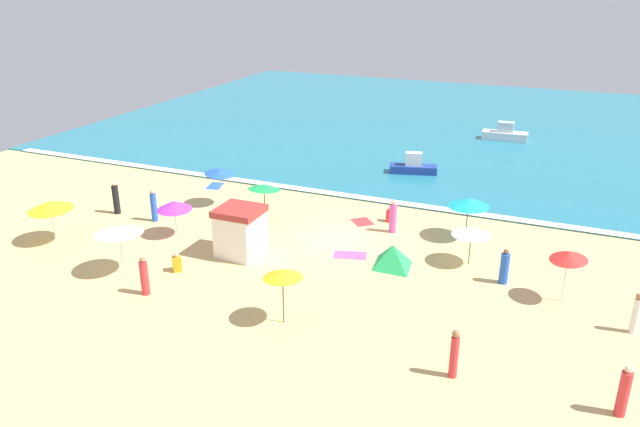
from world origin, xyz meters
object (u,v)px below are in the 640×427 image
(beach_umbrella_6, at_px, (469,202))
(beachgoer_0, at_px, (636,313))
(beachgoer_2, at_px, (177,263))
(beach_umbrella_1, at_px, (264,187))
(beach_umbrella_5, at_px, (118,230))
(beachgoer_9, at_px, (390,215))
(beach_umbrella_8, at_px, (472,231))
(small_boat_0, at_px, (413,166))
(beach_umbrella_3, at_px, (220,172))
(lifeguard_cabana, at_px, (240,231))
(beachgoer_1, at_px, (504,267))
(beachgoer_3, at_px, (116,198))
(beachgoer_4, at_px, (624,392))
(beachgoer_6, at_px, (154,206))
(beach_umbrella_0, at_px, (174,205))
(beach_umbrella_7, at_px, (50,206))
(beachgoer_7, at_px, (454,354))
(beach_umbrella_2, at_px, (569,256))
(beach_tent, at_px, (393,256))
(beachgoer_5, at_px, (144,277))
(small_boat_1, at_px, (505,134))
(beach_umbrella_4, at_px, (283,274))
(beachgoer_8, at_px, (393,217))

(beach_umbrella_6, height_order, beachgoer_0, beach_umbrella_6)
(beachgoer_2, bearing_deg, beach_umbrella_1, 85.46)
(beach_umbrella_5, relative_size, beachgoer_9, 3.28)
(beach_umbrella_8, bearing_deg, small_boat_0, 115.92)
(beach_umbrella_3, relative_size, beachgoer_0, 1.37)
(lifeguard_cabana, xyz_separation_m, beach_umbrella_6, (9.76, 6.28, 0.75))
(beachgoer_1, bearing_deg, beachgoer_3, 179.94)
(beachgoer_4, relative_size, beachgoer_6, 0.97)
(beach_umbrella_1, bearing_deg, beach_umbrella_3, 168.05)
(beach_umbrella_6, xyz_separation_m, small_boat_0, (-5.35, 9.51, -1.45))
(beach_umbrella_0, distance_m, beach_umbrella_1, 5.15)
(beach_umbrella_7, height_order, beachgoer_3, beach_umbrella_7)
(beach_umbrella_0, bearing_deg, beach_umbrella_8, 10.21)
(beachgoer_7, bearing_deg, beachgoer_4, 1.10)
(beach_umbrella_2, distance_m, beach_tent, 7.69)
(beach_umbrella_3, xyz_separation_m, beachgoer_9, (9.98, 1.45, -1.69))
(beachgoer_1, bearing_deg, beach_umbrella_7, -168.48)
(beach_umbrella_2, bearing_deg, beachgoer_3, 178.29)
(beachgoer_5, bearing_deg, beachgoer_2, 90.91)
(beachgoer_1, distance_m, small_boat_1, 25.56)
(beach_umbrella_0, distance_m, beachgoer_0, 21.68)
(beachgoer_1, relative_size, beachgoer_3, 0.85)
(lifeguard_cabana, height_order, beach_umbrella_3, lifeguard_cabana)
(beach_umbrella_6, bearing_deg, beach_umbrella_3, -176.95)
(beach_umbrella_0, xyz_separation_m, beachgoer_6, (-2.33, 1.25, -0.82))
(beachgoer_0, xyz_separation_m, beachgoer_6, (-23.97, 2.11, 0.07))
(beachgoer_3, bearing_deg, beach_umbrella_4, -25.99)
(beachgoer_8, xyz_separation_m, small_boat_0, (-1.61, 10.19, -0.29))
(beachgoer_8, bearing_deg, beachgoer_2, -133.34)
(beach_umbrella_6, relative_size, beachgoer_9, 3.17)
(beach_umbrella_1, xyz_separation_m, beach_tent, (8.43, -3.17, -1.26))
(beach_umbrella_0, height_order, beach_umbrella_3, beach_umbrella_3)
(beachgoer_4, bearing_deg, beach_umbrella_2, 106.63)
(beachgoer_3, bearing_deg, beachgoer_7, -20.23)
(beach_umbrella_1, distance_m, beachgoer_0, 19.28)
(beach_umbrella_5, bearing_deg, beach_umbrella_7, 165.65)
(beach_umbrella_5, xyz_separation_m, beachgoer_3, (-5.30, 5.86, -1.21))
(beachgoer_8, bearing_deg, beach_umbrella_5, -136.75)
(beachgoer_4, distance_m, beachgoer_7, 5.22)
(lifeguard_cabana, xyz_separation_m, beachgoer_6, (-6.61, 1.92, -0.35))
(beachgoer_1, xyz_separation_m, beachgoer_6, (-18.83, -0.07, 0.14))
(small_boat_1, bearing_deg, beach_umbrella_4, -97.67)
(beach_umbrella_2, relative_size, small_boat_0, 0.71)
(small_boat_0, bearing_deg, beachgoer_6, -128.50)
(beachgoer_2, height_order, beachgoer_4, beachgoer_4)
(beach_umbrella_5, xyz_separation_m, beach_tent, (11.21, 5.49, -1.58))
(beach_umbrella_1, height_order, beach_umbrella_8, beach_umbrella_1)
(beach_umbrella_2, relative_size, beachgoer_4, 1.32)
(beach_umbrella_7, relative_size, beachgoer_3, 1.50)
(beach_umbrella_4, height_order, beachgoer_4, beach_umbrella_4)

